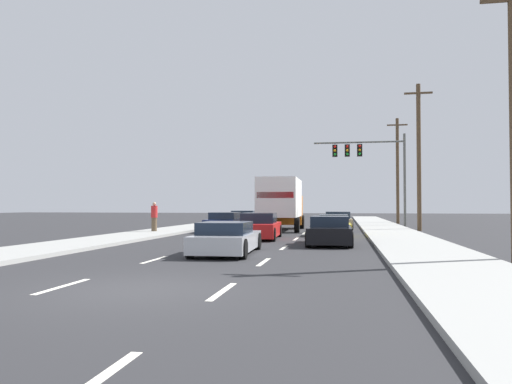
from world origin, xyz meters
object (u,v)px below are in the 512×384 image
car_silver (227,239)px  utility_pole_far (398,169)px  car_gray (245,220)px  car_tan (338,221)px  car_black (330,232)px  traffic_signal_mast (363,157)px  box_truck (282,201)px  car_yellow (334,226)px  utility_pole_mid (419,155)px  car_navy (225,223)px  car_red (260,227)px  pedestrian_near_corner (154,217)px

car_silver → utility_pole_far: utility_pole_far is taller
car_gray → car_tan: bearing=-14.5°
car_black → traffic_signal_mast: 19.59m
box_truck → car_yellow: box_truck is taller
car_gray → utility_pole_mid: size_ratio=0.47×
car_tan → car_navy: bearing=-144.1°
car_red → utility_pole_mid: 13.80m
box_truck → utility_pole_far: (8.87, 13.77, 3.00)m
car_navy → car_tan: bearing=35.9°
car_tan → utility_pole_far: size_ratio=0.43×
utility_pole_mid → car_yellow: bearing=-130.7°
car_red → car_tan: car_red is taller
box_truck → car_black: (3.44, -10.99, -1.37)m
utility_pole_far → pedestrian_near_corner: bearing=-131.3°
car_red → pedestrian_near_corner: size_ratio=2.61×
box_truck → pedestrian_near_corner: box_truck is taller
utility_pole_mid → pedestrian_near_corner: bearing=-159.9°
car_silver → car_tan: bearing=79.1°
car_navy → car_black: 11.24m
car_black → car_tan: bearing=89.3°
car_silver → utility_pole_far: (8.84, 29.28, 4.40)m
car_navy → traffic_signal_mast: size_ratio=0.65×
car_navy → pedestrian_near_corner: (-3.76, -2.39, 0.42)m
car_red → car_silver: 7.51m
car_red → box_truck: bearing=89.2°
car_black → traffic_signal_mast: size_ratio=0.58×
car_gray → pedestrian_near_corner: 9.94m
car_black → pedestrian_near_corner: size_ratio=2.46×
car_navy → traffic_signal_mast: traffic_signal_mast is taller
car_yellow → traffic_signal_mast: traffic_signal_mast is taller
car_red → car_black: size_ratio=1.06×
pedestrian_near_corner → car_yellow: bearing=-2.4°
box_truck → car_navy: bearing=-148.9°
car_navy → car_yellow: 7.38m
car_gray → pedestrian_near_corner: (-3.62, -9.25, 0.43)m
box_truck → car_red: size_ratio=1.75×
box_truck → utility_pole_far: bearing=57.2°
utility_pole_far → car_yellow: bearing=-106.1°
car_gray → car_silver: 20.65m
box_truck → pedestrian_near_corner: bearing=-148.1°
car_yellow → traffic_signal_mast: size_ratio=0.62×
pedestrian_near_corner → car_black: bearing=-32.0°
car_tan → traffic_signal_mast: bearing=67.7°
car_navy → utility_pole_mid: utility_pole_mid is taller
car_tan → car_black: 14.00m
car_silver → car_black: bearing=53.0°
car_navy → utility_pole_mid: size_ratio=0.49×
box_truck → car_black: size_ratio=1.86×
box_truck → car_red: 8.12m
utility_pole_far → car_navy: bearing=-127.7°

